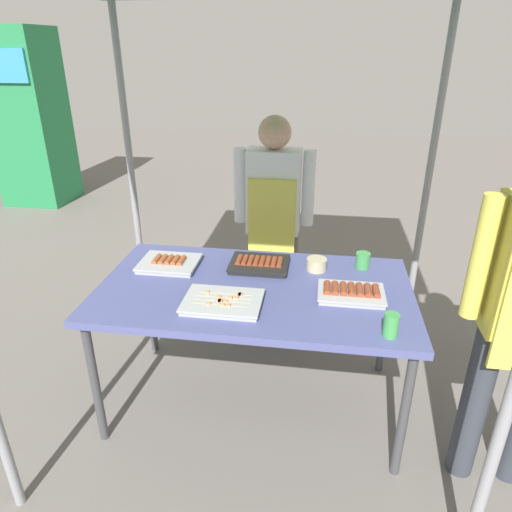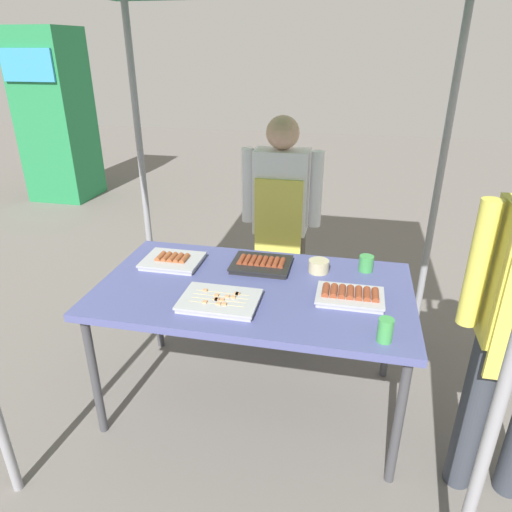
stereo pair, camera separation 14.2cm
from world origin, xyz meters
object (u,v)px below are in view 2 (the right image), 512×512
tray_meat_skewers (220,301)px  tray_grilled_sausages (350,296)px  stall_table (254,295)px  neighbor_stall_left (56,117)px  tray_spring_rolls (173,261)px  condiment_bowl (319,266)px  vendor_woman (281,213)px  tray_pork_links (261,264)px  drink_cup_near_edge (385,330)px  drink_cup_by_wok (366,263)px

tray_meat_skewers → tray_grilled_sausages: bearing=15.6°
stall_table → neighbor_stall_left: (-3.33, 3.36, 0.35)m
stall_table → tray_spring_rolls: (-0.51, 0.17, 0.07)m
condiment_bowl → vendor_woman: bearing=119.1°
tray_grilled_sausages → tray_meat_skewers: bearing=-164.4°
tray_grilled_sausages → tray_meat_skewers: 0.63m
tray_pork_links → stall_table: bearing=-88.0°
vendor_woman → drink_cup_near_edge: bearing=119.0°
tray_spring_rolls → neighbor_stall_left: (-2.82, 3.19, 0.28)m
tray_meat_skewers → vendor_woman: 1.00m
stall_table → vendor_woman: bearing=89.4°
vendor_woman → neighbor_stall_left: 4.22m
tray_grilled_sausages → neighbor_stall_left: size_ratio=0.15×
tray_pork_links → vendor_woman: bearing=88.3°
tray_pork_links → condiment_bowl: (0.32, 0.01, 0.01)m
stall_table → condiment_bowl: (0.31, 0.24, 0.09)m
tray_meat_skewers → drink_cup_by_wok: bearing=37.0°
condiment_bowl → drink_cup_by_wok: drink_cup_by_wok is taller
tray_meat_skewers → drink_cup_near_edge: bearing=-10.8°
tray_pork_links → drink_cup_near_edge: bearing=-41.9°
stall_table → drink_cup_near_edge: (0.63, -0.35, 0.11)m
tray_meat_skewers → tray_pork_links: tray_pork_links is taller
condiment_bowl → tray_pork_links: bearing=-177.4°
stall_table → condiment_bowl: size_ratio=14.42×
tray_spring_rolls → neighbor_stall_left: size_ratio=0.15×
tray_meat_skewers → neighbor_stall_left: bearing=132.0°
tray_meat_skewers → vendor_woman: size_ratio=0.25×
neighbor_stall_left → drink_cup_by_wok: bearing=-38.1°
stall_table → drink_cup_near_edge: bearing=-28.9°
stall_table → neighbor_stall_left: size_ratio=0.77×
tray_grilled_sausages → tray_spring_rolls: 1.01m
drink_cup_near_edge → tray_grilled_sausages: bearing=115.6°
tray_pork_links → drink_cup_near_edge: 0.86m
tray_grilled_sausages → stall_table: bearing=175.7°
vendor_woman → neighbor_stall_left: bearing=-37.7°
drink_cup_near_edge → stall_table: bearing=151.1°
condiment_bowl → vendor_woman: 0.62m
tray_grilled_sausages → drink_cup_by_wok: bearing=77.6°
tray_grilled_sausages → neighbor_stall_left: neighbor_stall_left is taller
stall_table → tray_grilled_sausages: 0.49m
condiment_bowl → drink_cup_by_wok: (0.25, 0.07, 0.01)m
tray_spring_rolls → vendor_woman: 0.81m
tray_grilled_sausages → tray_pork_links: 0.56m
tray_pork_links → condiment_bowl: size_ratio=2.92×
stall_table → drink_cup_by_wok: 0.65m
tray_spring_rolls → drink_cup_by_wok: (1.07, 0.14, 0.02)m
stall_table → neighbor_stall_left: 4.74m
stall_table → drink_cup_by_wok: size_ratio=18.39×
drink_cup_near_edge → neighbor_stall_left: (-3.96, 3.71, 0.25)m
stall_table → tray_grilled_sausages: bearing=-4.3°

